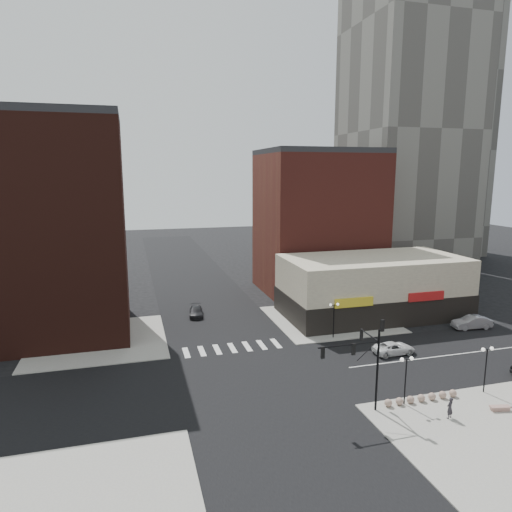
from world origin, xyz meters
name	(u,v)px	position (x,y,z in m)	size (l,w,h in m)	color
ground	(252,380)	(0.00, 0.00, 0.00)	(240.00, 240.00, 0.00)	black
road_ew	(252,380)	(0.00, 0.00, 0.01)	(200.00, 14.00, 0.02)	black
road_ns	(252,380)	(0.00, 0.00, 0.01)	(14.00, 200.00, 0.02)	black
sidewalk_nw	(99,340)	(-14.50, 14.50, 0.06)	(15.00, 15.00, 0.12)	gray
sidewalk_ne	(329,319)	(14.50, 14.50, 0.06)	(15.00, 15.00, 0.12)	gray
sidewalk_se	(510,435)	(16.00, -14.00, 0.06)	(18.00, 14.00, 0.12)	gray
building_nw	(54,231)	(-19.00, 18.50, 12.50)	(16.00, 15.00, 25.00)	#361711
building_ne_midrise	(318,224)	(19.00, 29.50, 11.00)	(18.00, 15.00, 22.00)	maroon
tower_near	(413,25)	(40.00, 38.00, 45.00)	(20.00, 20.00, 90.00)	#47443F
tower_far	(441,76)	(60.00, 56.00, 41.00)	(18.00, 18.00, 82.00)	#47443F
building_ne_row	(373,291)	(21.00, 15.00, 3.30)	(24.20, 12.20, 8.00)	beige
traffic_signal	(365,353)	(7.24, -7.83, 4.96)	(5.59, 3.09, 7.77)	black
street_lamp_se_a	(406,368)	(11.00, -8.00, 3.29)	(1.22, 0.32, 4.16)	black
street_lamp_se_b	(487,358)	(19.00, -8.00, 3.29)	(1.22, 0.32, 4.16)	black
street_lamp_ne	(334,311)	(12.00, 8.00, 3.29)	(1.22, 0.32, 4.16)	black
bollard_row	(421,398)	(12.65, -8.00, 0.43)	(6.93, 0.63, 0.63)	#A17A6F
white_suv	(394,348)	(16.26, 1.99, 0.64)	(2.12, 4.60, 1.28)	silver
silver_sedan	(472,322)	(30.10, 6.50, 0.80)	(1.70, 4.88, 1.61)	gray
dark_sedan_north	(196,312)	(-2.33, 20.70, 0.63)	(1.77, 4.35, 1.26)	black
pedestrian	(450,408)	(13.15, -10.89, 0.99)	(0.63, 0.42, 1.74)	#2A272D
stone_bench	(500,408)	(17.92, -11.01, 0.32)	(1.70, 0.81, 0.38)	#A0796E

